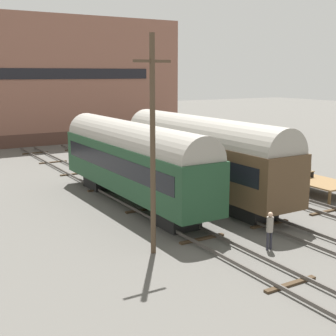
{
  "coord_description": "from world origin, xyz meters",
  "views": [
    {
      "loc": [
        -17.44,
        -21.09,
        8.15
      ],
      "look_at": [
        -2.26,
        4.03,
        2.2
      ],
      "focal_mm": 50.0,
      "sensor_mm": 36.0,
      "label": 1
    }
  ],
  "objects_px": {
    "person_worker": "(270,227)",
    "train_car_green": "(132,158)",
    "train_car_brown": "(202,153)",
    "bench": "(305,171)",
    "utility_pole": "(153,144)"
  },
  "relations": [
    {
      "from": "person_worker",
      "to": "train_car_green",
      "type": "bearing_deg",
      "value": 100.61
    },
    {
      "from": "train_car_green",
      "to": "train_car_brown",
      "type": "relative_size",
      "value": 1.01
    },
    {
      "from": "train_car_brown",
      "to": "person_worker",
      "type": "bearing_deg",
      "value": -105.73
    },
    {
      "from": "train_car_green",
      "to": "bench",
      "type": "height_order",
      "value": "train_car_green"
    },
    {
      "from": "train_car_green",
      "to": "person_worker",
      "type": "relative_size",
      "value": 8.56
    },
    {
      "from": "train_car_brown",
      "to": "person_worker",
      "type": "height_order",
      "value": "train_car_brown"
    },
    {
      "from": "train_car_green",
      "to": "bench",
      "type": "distance_m",
      "value": 12.31
    },
    {
      "from": "train_car_brown",
      "to": "utility_pole",
      "type": "bearing_deg",
      "value": -137.91
    },
    {
      "from": "bench",
      "to": "person_worker",
      "type": "bearing_deg",
      "value": -144.55
    },
    {
      "from": "utility_pole",
      "to": "train_car_brown",
      "type": "bearing_deg",
      "value": 42.09
    },
    {
      "from": "train_car_brown",
      "to": "utility_pole",
      "type": "relative_size",
      "value": 1.59
    },
    {
      "from": "bench",
      "to": "person_worker",
      "type": "xyz_separation_m",
      "value": [
        -9.83,
        -7.0,
        -0.35
      ]
    },
    {
      "from": "bench",
      "to": "person_worker",
      "type": "relative_size",
      "value": 0.76
    },
    {
      "from": "bench",
      "to": "train_car_brown",
      "type": "bearing_deg",
      "value": 163.04
    },
    {
      "from": "train_car_green",
      "to": "train_car_brown",
      "type": "height_order",
      "value": "train_car_brown"
    }
  ]
}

